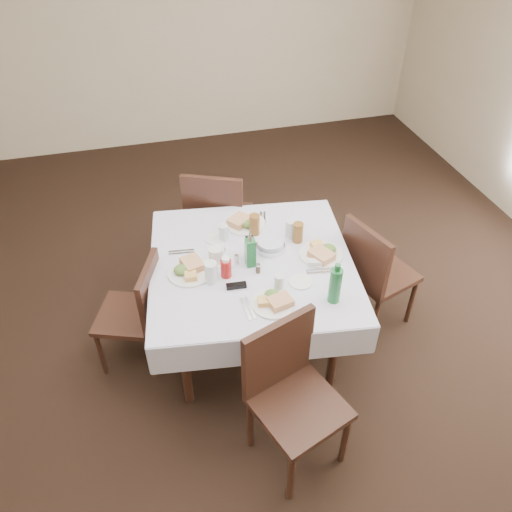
# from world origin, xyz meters

# --- Properties ---
(ground_plane) EXTENTS (7.00, 7.00, 0.00)m
(ground_plane) POSITION_xyz_m (0.00, 0.00, 0.00)
(ground_plane) COLOR black
(room_shell) EXTENTS (6.04, 7.04, 2.80)m
(room_shell) POSITION_xyz_m (0.00, 0.00, 1.71)
(room_shell) COLOR beige
(room_shell) RESTS_ON ground
(dining_table) EXTENTS (1.48, 1.48, 0.76)m
(dining_table) POSITION_xyz_m (0.13, 0.10, 0.68)
(dining_table) COLOR black
(dining_table) RESTS_ON ground
(chair_north) EXTENTS (0.61, 0.61, 0.98)m
(chair_north) POSITION_xyz_m (0.06, 0.95, 0.56)
(chair_north) COLOR black
(chair_north) RESTS_ON ground
(chair_south) EXTENTS (0.58, 0.58, 0.96)m
(chair_south) POSITION_xyz_m (0.13, -0.74, 0.55)
(chair_south) COLOR black
(chair_south) RESTS_ON ground
(chair_east) EXTENTS (0.55, 0.55, 0.92)m
(chair_east) POSITION_xyz_m (1.01, 0.07, 0.52)
(chair_east) COLOR black
(chair_east) RESTS_ON ground
(chair_west) EXTENTS (0.52, 0.52, 0.85)m
(chair_west) POSITION_xyz_m (-0.63, 0.14, 0.49)
(chair_west) COLOR black
(chair_west) RESTS_ON ground
(meal_north) EXTENTS (0.28, 0.28, 0.06)m
(meal_north) POSITION_xyz_m (0.18, 0.50, 0.79)
(meal_north) COLOR white
(meal_north) RESTS_ON dining_table
(meal_south) EXTENTS (0.26, 0.26, 0.06)m
(meal_south) POSITION_xyz_m (0.16, -0.31, 0.78)
(meal_south) COLOR white
(meal_south) RESTS_ON dining_table
(meal_east) EXTENTS (0.29, 0.29, 0.06)m
(meal_east) POSITION_xyz_m (0.59, 0.04, 0.79)
(meal_east) COLOR white
(meal_east) RESTS_ON dining_table
(meal_west) EXTENTS (0.29, 0.29, 0.06)m
(meal_west) POSITION_xyz_m (-0.28, 0.10, 0.79)
(meal_west) COLOR white
(meal_west) RESTS_ON dining_table
(side_plate_a) EXTENTS (0.14, 0.14, 0.01)m
(side_plate_a) POSITION_xyz_m (-0.05, 0.40, 0.77)
(side_plate_a) COLOR white
(side_plate_a) RESTS_ON dining_table
(side_plate_b) EXTENTS (0.15, 0.15, 0.01)m
(side_plate_b) POSITION_xyz_m (0.37, -0.17, 0.77)
(side_plate_b) COLOR white
(side_plate_b) RESTS_ON dining_table
(water_n) EXTENTS (0.06, 0.06, 0.12)m
(water_n) POSITION_xyz_m (-0.00, 0.38, 0.82)
(water_n) COLOR silver
(water_n) RESTS_ON dining_table
(water_s) EXTENTS (0.06, 0.06, 0.11)m
(water_s) POSITION_xyz_m (0.22, -0.20, 0.82)
(water_s) COLOR silver
(water_s) RESTS_ON dining_table
(water_e) EXTENTS (0.07, 0.07, 0.13)m
(water_e) POSITION_xyz_m (0.45, 0.29, 0.83)
(water_e) COLOR silver
(water_e) RESTS_ON dining_table
(water_w) EXTENTS (0.08, 0.08, 0.15)m
(water_w) POSITION_xyz_m (-0.16, -0.02, 0.84)
(water_w) COLOR silver
(water_w) RESTS_ON dining_table
(iced_tea_a) EXTENTS (0.07, 0.07, 0.15)m
(iced_tea_a) POSITION_xyz_m (0.22, 0.39, 0.84)
(iced_tea_a) COLOR brown
(iced_tea_a) RESTS_ON dining_table
(iced_tea_b) EXTENTS (0.07, 0.07, 0.15)m
(iced_tea_b) POSITION_xyz_m (0.48, 0.23, 0.83)
(iced_tea_b) COLOR brown
(iced_tea_b) RESTS_ON dining_table
(bread_basket) EXTENTS (0.20, 0.20, 0.06)m
(bread_basket) POSITION_xyz_m (0.28, 0.20, 0.79)
(bread_basket) COLOR silver
(bread_basket) RESTS_ON dining_table
(oil_cruet_dark) EXTENTS (0.05, 0.05, 0.20)m
(oil_cruet_dark) POSITION_xyz_m (0.13, 0.15, 0.85)
(oil_cruet_dark) COLOR black
(oil_cruet_dark) RESTS_ON dining_table
(oil_cruet_green) EXTENTS (0.06, 0.06, 0.25)m
(oil_cruet_green) POSITION_xyz_m (0.11, 0.07, 0.87)
(oil_cruet_green) COLOR #1D6C33
(oil_cruet_green) RESTS_ON dining_table
(ketchup_bottle) EXTENTS (0.07, 0.07, 0.15)m
(ketchup_bottle) POSITION_xyz_m (-0.06, 0.01, 0.83)
(ketchup_bottle) COLOR #B11716
(ketchup_bottle) RESTS_ON dining_table
(salt_shaker) EXTENTS (0.03, 0.03, 0.07)m
(salt_shaker) POSITION_xyz_m (0.03, 0.11, 0.80)
(salt_shaker) COLOR white
(salt_shaker) RESTS_ON dining_table
(pepper_shaker) EXTENTS (0.03, 0.03, 0.07)m
(pepper_shaker) POSITION_xyz_m (0.14, -0.01, 0.80)
(pepper_shaker) COLOR #3D2F21
(pepper_shaker) RESTS_ON dining_table
(coffee_mug) EXTENTS (0.15, 0.15, 0.11)m
(coffee_mug) POSITION_xyz_m (-0.09, 0.16, 0.81)
(coffee_mug) COLOR white
(coffee_mug) RESTS_ON dining_table
(sunglasses) EXTENTS (0.13, 0.05, 0.03)m
(sunglasses) POSITION_xyz_m (-0.02, -0.11, 0.78)
(sunglasses) COLOR black
(sunglasses) RESTS_ON dining_table
(green_bottle) EXTENTS (0.07, 0.07, 0.28)m
(green_bottle) POSITION_xyz_m (0.51, -0.37, 0.89)
(green_bottle) COLOR #1D6C33
(green_bottle) RESTS_ON dining_table
(sugar_caddy) EXTENTS (0.10, 0.07, 0.04)m
(sugar_caddy) POSITION_xyz_m (0.51, -0.04, 0.78)
(sugar_caddy) COLOR white
(sugar_caddy) RESTS_ON dining_table
(cutlery_n) EXTENTS (0.08, 0.17, 0.01)m
(cutlery_n) POSITION_xyz_m (0.32, 0.55, 0.77)
(cutlery_n) COLOR silver
(cutlery_n) RESTS_ON dining_table
(cutlery_s) EXTENTS (0.06, 0.19, 0.01)m
(cutlery_s) POSITION_xyz_m (0.00, -0.31, 0.77)
(cutlery_s) COLOR silver
(cutlery_s) RESTS_ON dining_table
(cutlery_e) EXTENTS (0.18, 0.07, 0.01)m
(cutlery_e) POSITION_xyz_m (0.52, -0.11, 0.77)
(cutlery_e) COLOR silver
(cutlery_e) RESTS_ON dining_table
(cutlery_w) EXTENTS (0.18, 0.06, 0.01)m
(cutlery_w) POSITION_xyz_m (-0.30, 0.31, 0.77)
(cutlery_w) COLOR silver
(cutlery_w) RESTS_ON dining_table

